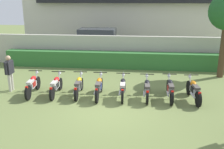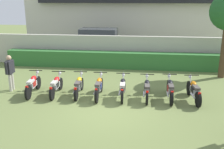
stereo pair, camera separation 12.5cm
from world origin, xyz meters
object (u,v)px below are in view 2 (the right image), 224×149
at_px(parked_car, 101,41).
at_px(motorcycle_in_row_4, 123,88).
at_px(motorcycle_in_row_7, 194,90).
at_px(motorcycle_in_row_3, 99,87).
at_px(motorcycle_in_row_0, 33,84).
at_px(motorcycle_in_row_1, 56,85).
at_px(motorcycle_in_row_6, 170,89).
at_px(motorcycle_in_row_2, 79,86).
at_px(inspector_person, 10,70).
at_px(motorcycle_in_row_5, 147,89).

xyz_separation_m(parked_car, motorcycle_in_row_4, (2.40, -8.94, -0.48)).
xyz_separation_m(parked_car, motorcycle_in_row_7, (5.34, -8.93, -0.48)).
distance_m(parked_car, motorcycle_in_row_3, 9.08).
bearing_deg(motorcycle_in_row_7, parked_car, 25.31).
bearing_deg(motorcycle_in_row_7, motorcycle_in_row_0, 84.86).
distance_m(motorcycle_in_row_1, motorcycle_in_row_6, 4.91).
bearing_deg(parked_car, motorcycle_in_row_3, -79.72).
bearing_deg(motorcycle_in_row_2, motorcycle_in_row_1, 90.41).
relative_size(parked_car, motorcycle_in_row_0, 2.35).
bearing_deg(motorcycle_in_row_0, parked_car, -14.30).
bearing_deg(inspector_person, motorcycle_in_row_6, -1.91).
xyz_separation_m(motorcycle_in_row_6, motorcycle_in_row_7, (0.96, -0.04, 0.00)).
distance_m(parked_car, motorcycle_in_row_4, 9.27).
bearing_deg(motorcycle_in_row_0, motorcycle_in_row_4, -93.91).
bearing_deg(motorcycle_in_row_0, motorcycle_in_row_6, -93.57).
xyz_separation_m(parked_car, motorcycle_in_row_3, (1.38, -8.96, -0.48)).
distance_m(parked_car, motorcycle_in_row_0, 9.12).
distance_m(motorcycle_in_row_4, motorcycle_in_row_5, 1.02).
bearing_deg(parked_car, motorcycle_in_row_5, -67.50).
relative_size(parked_car, motorcycle_in_row_7, 2.30).
relative_size(motorcycle_in_row_5, motorcycle_in_row_7, 0.96).
xyz_separation_m(motorcycle_in_row_1, motorcycle_in_row_6, (4.91, 0.03, 0.02)).
distance_m(motorcycle_in_row_0, motorcycle_in_row_5, 4.98).
xyz_separation_m(motorcycle_in_row_3, motorcycle_in_row_5, (2.04, 0.05, -0.01)).
bearing_deg(motorcycle_in_row_4, motorcycle_in_row_5, -90.84).
bearing_deg(motorcycle_in_row_0, motorcycle_in_row_7, -94.06).
bearing_deg(parked_car, motorcycle_in_row_4, -73.44).
distance_m(motorcycle_in_row_2, motorcycle_in_row_7, 4.86).
xyz_separation_m(motorcycle_in_row_2, motorcycle_in_row_3, (0.91, -0.11, 0.02)).
height_order(motorcycle_in_row_5, motorcycle_in_row_6, motorcycle_in_row_6).
distance_m(motorcycle_in_row_6, motorcycle_in_row_7, 0.96).
distance_m(motorcycle_in_row_2, inspector_person, 3.26).
distance_m(motorcycle_in_row_6, inspector_person, 7.14).
distance_m(parked_car, motorcycle_in_row_7, 10.41).
xyz_separation_m(motorcycle_in_row_0, motorcycle_in_row_7, (6.89, 0.05, 0.00)).
xyz_separation_m(motorcycle_in_row_3, inspector_person, (-4.11, 0.31, 0.52)).
xyz_separation_m(motorcycle_in_row_1, inspector_person, (-2.21, 0.27, 0.54)).
relative_size(motorcycle_in_row_0, motorcycle_in_row_2, 1.01).
bearing_deg(motorcycle_in_row_7, motorcycle_in_row_5, 83.91).
distance_m(motorcycle_in_row_3, motorcycle_in_row_4, 1.02).
distance_m(motorcycle_in_row_2, motorcycle_in_row_3, 0.91).
xyz_separation_m(parked_car, motorcycle_in_row_2, (0.48, -8.85, -0.50)).
height_order(motorcycle_in_row_1, motorcycle_in_row_4, motorcycle_in_row_4).
bearing_deg(motorcycle_in_row_3, motorcycle_in_row_1, 87.33).
distance_m(motorcycle_in_row_1, motorcycle_in_row_5, 3.94).
xyz_separation_m(motorcycle_in_row_3, motorcycle_in_row_7, (3.95, 0.03, 0.00)).
xyz_separation_m(motorcycle_in_row_0, motorcycle_in_row_6, (5.94, 0.09, 0.00)).
relative_size(motorcycle_in_row_3, motorcycle_in_row_5, 1.03).
xyz_separation_m(parked_car, motorcycle_in_row_0, (-1.55, -8.98, -0.48)).
height_order(motorcycle_in_row_3, inspector_person, inspector_person).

